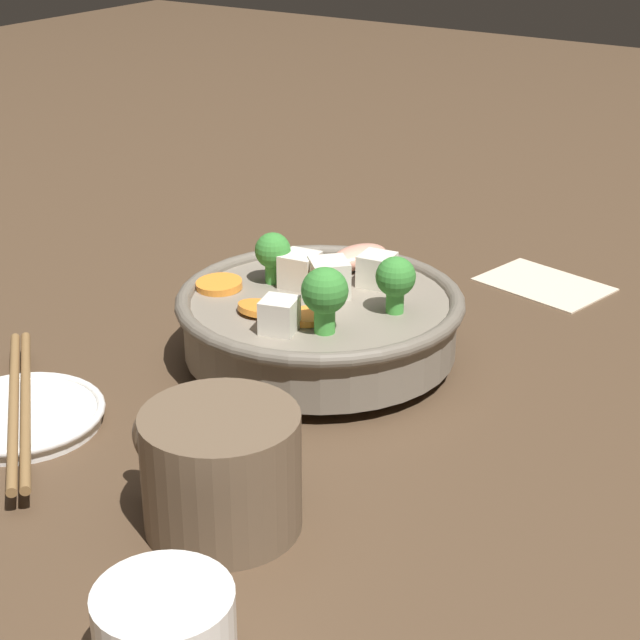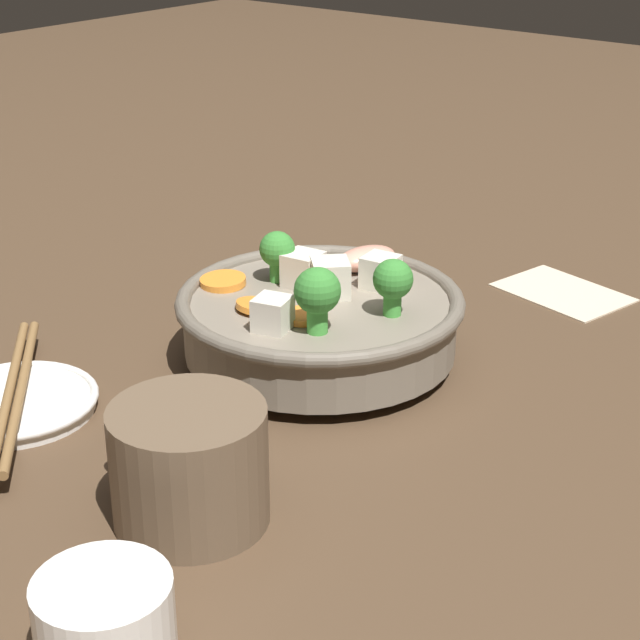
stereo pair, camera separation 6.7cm
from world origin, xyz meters
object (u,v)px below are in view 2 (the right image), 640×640
Objects in this scene: tea_cup at (105,622)px; chopsticks_pair at (15,391)px; side_saucer at (17,403)px; stirfry_bowl at (320,317)px; dark_mug at (188,465)px.

tea_cup reaches higher than chopsticks_pair.
side_saucer is 0.28m from tea_cup.
stirfry_bowl reaches higher than chopsticks_pair.
dark_mug is at bearing 108.66° from stirfry_bowl.
tea_cup is (-0.13, 0.33, -0.01)m from stirfry_bowl.
tea_cup is 0.13m from dark_mug.
dark_mug is 0.19m from chopsticks_pair.
side_saucer is 1.01× the size of dark_mug.
tea_cup is 0.60× the size of dark_mug.
stirfry_bowl reaches higher than tea_cup.
tea_cup is 0.28m from chopsticks_pair.
side_saucer is 0.19m from dark_mug.
stirfry_bowl is 0.35m from tea_cup.
dark_mug is (0.06, -0.11, 0.01)m from tea_cup.
stirfry_bowl reaches higher than dark_mug.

